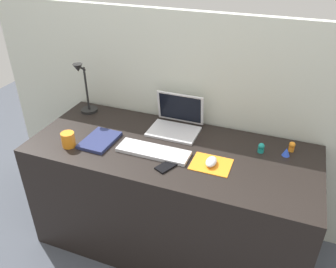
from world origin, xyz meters
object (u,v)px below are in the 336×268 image
object	(u,v)px
keyboard	(153,151)
mouse	(211,162)
notebook_pad	(100,140)
toy_figurine_blue	(286,152)
toy_figurine_teal	(261,148)
desk_lamp	(84,90)
coffee_mug	(68,140)
laptop	(177,121)
toy_figurine_orange	(292,146)
cell_phone	(167,166)

from	to	relation	value
keyboard	mouse	xyz separation A→B (m)	(0.33, 0.01, 0.01)
notebook_pad	toy_figurine_blue	size ratio (longest dim) A/B	4.95
mouse	toy_figurine_teal	size ratio (longest dim) A/B	1.69
keyboard	desk_lamp	distance (m)	0.69
coffee_mug	mouse	bearing A→B (deg)	8.05
laptop	mouse	bearing A→B (deg)	-44.48
notebook_pad	coffee_mug	size ratio (longest dim) A/B	2.75
mouse	desk_lamp	size ratio (longest dim) A/B	0.27
mouse	toy_figurine_blue	world-z (taller)	toy_figurine_blue
notebook_pad	toy_figurine_teal	size ratio (longest dim) A/B	4.23
laptop	toy_figurine_orange	size ratio (longest dim) A/B	4.97
notebook_pad	coffee_mug	bearing A→B (deg)	-141.87
cell_phone	toy_figurine_blue	world-z (taller)	toy_figurine_blue
cell_phone	keyboard	bearing A→B (deg)	166.62
cell_phone	toy_figurine_teal	distance (m)	0.54
toy_figurine_teal	keyboard	bearing A→B (deg)	-158.15
mouse	cell_phone	size ratio (longest dim) A/B	0.75
laptop	cell_phone	xyz separation A→B (m)	(0.09, -0.40, -0.05)
notebook_pad	mouse	bearing A→B (deg)	2.26
keyboard	notebook_pad	bearing A→B (deg)	-179.16
desk_lamp	toy_figurine_teal	world-z (taller)	desk_lamp
desk_lamp	toy_figurine_blue	bearing A→B (deg)	-1.99
notebook_pad	toy_figurine_blue	xyz separation A→B (m)	(1.03, 0.24, 0.01)
mouse	cell_phone	distance (m)	0.23
mouse	desk_lamp	distance (m)	0.99
keyboard	coffee_mug	distance (m)	0.49
desk_lamp	toy_figurine_orange	xyz separation A→B (m)	(1.33, 0.01, -0.14)
cell_phone	coffee_mug	bearing A→B (deg)	-153.70
keyboard	toy_figurine_blue	xyz separation A→B (m)	(0.69, 0.24, 0.01)
coffee_mug	toy_figurine_blue	world-z (taller)	coffee_mug
cell_phone	toy_figurine_blue	xyz separation A→B (m)	(0.57, 0.33, 0.02)
keyboard	toy_figurine_teal	bearing A→B (deg)	21.85
desk_lamp	toy_figurine_teal	xyz separation A→B (m)	(1.17, -0.06, -0.14)
keyboard	toy_figurine_teal	distance (m)	0.60
keyboard	cell_phone	world-z (taller)	keyboard
toy_figurine_blue	mouse	bearing A→B (deg)	-147.16
toy_figurine_orange	coffee_mug	bearing A→B (deg)	-161.32
notebook_pad	laptop	bearing A→B (deg)	41.26
mouse	laptop	bearing A→B (deg)	135.52
cell_phone	toy_figurine_teal	bearing A→B (deg)	60.50
cell_phone	toy_figurine_orange	world-z (taller)	toy_figurine_orange
laptop	mouse	xyz separation A→B (m)	(0.30, -0.30, -0.03)
keyboard	cell_phone	xyz separation A→B (m)	(0.12, -0.09, -0.01)
desk_lamp	coffee_mug	distance (m)	0.43
cell_phone	toy_figurine_orange	size ratio (longest dim) A/B	2.12
laptop	toy_figurine_orange	distance (m)	0.69
laptop	desk_lamp	bearing A→B (deg)	-178.38
toy_figurine_orange	toy_figurine_teal	xyz separation A→B (m)	(-0.16, -0.07, -0.00)
keyboard	coffee_mug	xyz separation A→B (m)	(-0.48, -0.11, 0.03)
mouse	cell_phone	world-z (taller)	mouse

